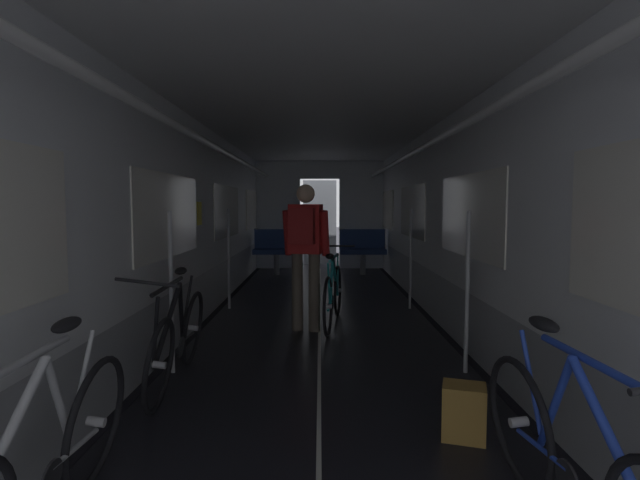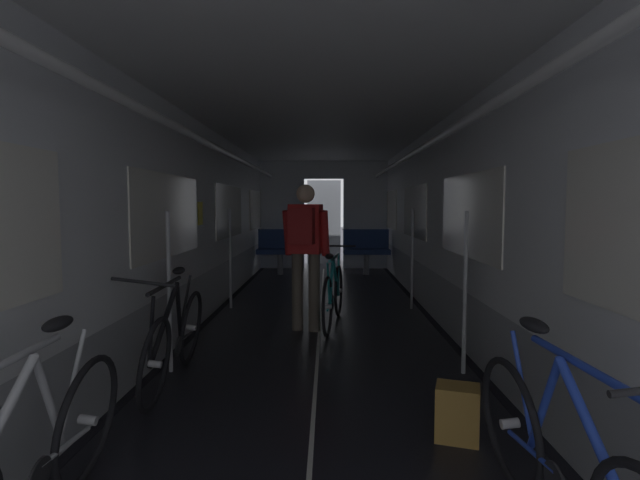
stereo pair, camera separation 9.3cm
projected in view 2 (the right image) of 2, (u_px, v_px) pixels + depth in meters
The scene contains 9 objects.
train_car_shell at pixel (319, 184), 5.55m from camera, with size 3.14×12.34×2.57m.
bench_seat_far_left at pixel (280, 247), 10.11m from camera, with size 0.98×0.51×0.95m.
bench_seat_far_right at pixel (366, 247), 10.08m from camera, with size 0.98×0.51×0.95m.
bicycle_blue at pixel (565, 468), 1.96m from camera, with size 0.44×1.69×0.95m.
bicycle_silver at pixel (28, 462), 2.00m from camera, with size 0.44×1.69×0.95m.
bicycle_black at pixel (175, 337), 3.90m from camera, with size 0.44×1.69×0.95m.
person_cyclist_aisle at pixel (305, 243), 5.48m from camera, with size 0.56×0.45×1.69m.
bicycle_teal_in_aisle at pixel (333, 294), 5.79m from camera, with size 0.44×1.68×0.93m.
backpack_on_floor at pixel (457, 413), 2.97m from camera, with size 0.26×0.20×0.34m, color olive.
Camera 2 is at (0.10, -1.98, 1.45)m, focal length 27.03 mm.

